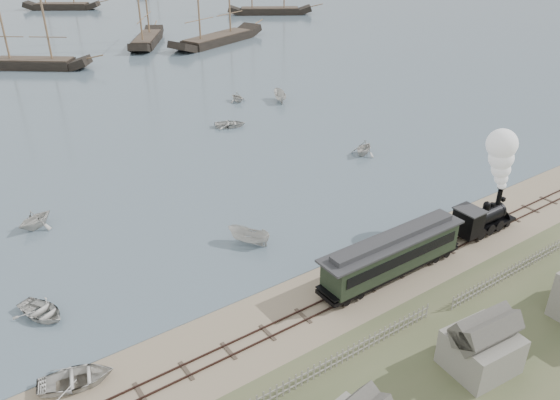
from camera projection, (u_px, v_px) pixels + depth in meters
ground at (329, 282)px, 41.53m from camera, size 600.00×600.00×0.00m
rail_track at (347, 295)px, 40.06m from camera, size 120.00×1.80×0.16m
picket_fence_west at (320, 376)px, 33.18m from camera, size 19.00×0.10×1.20m
picket_fence_east at (515, 274)px, 42.41m from camera, size 15.00×0.10×1.20m
shed_mid at (477, 367)px, 33.85m from camera, size 4.00×3.50×3.60m
locomotive at (497, 188)px, 46.51m from camera, size 7.15×2.67×8.91m
passenger_coach at (393, 253)px, 41.37m from camera, size 13.13×2.53×3.19m
beached_dinghy at (76, 379)px, 32.37m from camera, size 4.17×5.06×0.91m
rowboat_0 at (41, 311)px, 37.78m from camera, size 4.75×4.19×0.82m
rowboat_1 at (35, 219)px, 48.14m from camera, size 4.22×4.41×1.80m
rowboat_2 at (249, 237)px, 45.85m from camera, size 3.86×3.30×1.44m
rowboat_3 at (230, 124)px, 70.95m from camera, size 4.46×4.90×0.83m
rowboat_4 at (364, 148)px, 62.66m from camera, size 3.86×4.10×1.72m
rowboat_5 at (280, 96)px, 80.24m from camera, size 4.31×2.95×1.56m
rowboat_7 at (237, 97)px, 80.19m from camera, size 2.87×2.51×1.45m
schooner_2 at (23, 10)px, 92.80m from camera, size 18.55×15.82×20.00m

